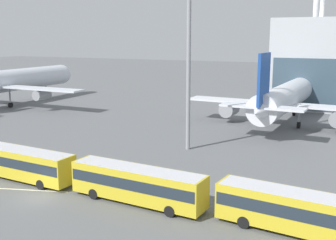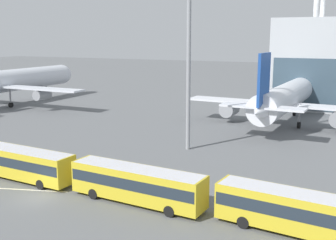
{
  "view_description": "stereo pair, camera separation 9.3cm",
  "coord_description": "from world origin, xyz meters",
  "px_view_note": "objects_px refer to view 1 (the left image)",
  "views": [
    {
      "loc": [
        27.21,
        -28.62,
        14.94
      ],
      "look_at": [
        3.67,
        21.19,
        4.0
      ],
      "focal_mm": 45.0,
      "sensor_mm": 36.0,
      "label": 1
    },
    {
      "loc": [
        27.29,
        -28.58,
        14.94
      ],
      "look_at": [
        3.67,
        21.19,
        4.0
      ],
      "focal_mm": 45.0,
      "sensor_mm": 36.0,
      "label": 2
    }
  ],
  "objects_px": {
    "airliner_at_gate_far": "(283,99)",
    "shuttle_bus_0": "(21,162)",
    "airliner_at_gate_near": "(1,82)",
    "shuttle_bus_2": "(301,211)",
    "shuttle_bus_1": "(137,183)",
    "floodlight_mast": "(189,4)"
  },
  "relations": [
    {
      "from": "airliner_at_gate_near",
      "to": "shuttle_bus_1",
      "type": "relative_size",
      "value": 3.32
    },
    {
      "from": "shuttle_bus_2",
      "to": "airliner_at_gate_far",
      "type": "bearing_deg",
      "value": 108.44
    },
    {
      "from": "airliner_at_gate_far",
      "to": "floodlight_mast",
      "type": "distance_m",
      "value": 26.76
    },
    {
      "from": "shuttle_bus_0",
      "to": "floodlight_mast",
      "type": "height_order",
      "value": "floodlight_mast"
    },
    {
      "from": "airliner_at_gate_near",
      "to": "floodlight_mast",
      "type": "xyz_separation_m",
      "value": [
        50.63,
        -15.86,
        13.61
      ]
    },
    {
      "from": "shuttle_bus_0",
      "to": "shuttle_bus_1",
      "type": "xyz_separation_m",
      "value": [
        14.36,
        -0.37,
        0.0
      ]
    },
    {
      "from": "shuttle_bus_1",
      "to": "floodlight_mast",
      "type": "bearing_deg",
      "value": 102.94
    },
    {
      "from": "shuttle_bus_2",
      "to": "shuttle_bus_1",
      "type": "bearing_deg",
      "value": -174.55
    },
    {
      "from": "shuttle_bus_0",
      "to": "shuttle_bus_2",
      "type": "distance_m",
      "value": 28.73
    },
    {
      "from": "airliner_at_gate_near",
      "to": "shuttle_bus_0",
      "type": "height_order",
      "value": "airliner_at_gate_near"
    },
    {
      "from": "airliner_at_gate_near",
      "to": "shuttle_bus_0",
      "type": "relative_size",
      "value": 3.32
    },
    {
      "from": "shuttle_bus_1",
      "to": "shuttle_bus_2",
      "type": "height_order",
      "value": "same"
    },
    {
      "from": "floodlight_mast",
      "to": "shuttle_bus_2",
      "type": "bearing_deg",
      "value": -48.11
    },
    {
      "from": "shuttle_bus_2",
      "to": "shuttle_bus_0",
      "type": "bearing_deg",
      "value": -174.97
    },
    {
      "from": "airliner_at_gate_far",
      "to": "shuttle_bus_0",
      "type": "height_order",
      "value": "airliner_at_gate_far"
    },
    {
      "from": "airliner_at_gate_near",
      "to": "shuttle_bus_2",
      "type": "xyz_separation_m",
      "value": [
        68.05,
        -35.28,
        -3.4
      ]
    },
    {
      "from": "floodlight_mast",
      "to": "shuttle_bus_1",
      "type": "bearing_deg",
      "value": -80.99
    },
    {
      "from": "airliner_at_gate_far",
      "to": "shuttle_bus_1",
      "type": "bearing_deg",
      "value": 174.67
    },
    {
      "from": "airliner_at_gate_far",
      "to": "shuttle_bus_1",
      "type": "xyz_separation_m",
      "value": [
        -5.52,
        -40.12,
        -2.6
      ]
    },
    {
      "from": "airliner_at_gate_near",
      "to": "shuttle_bus_2",
      "type": "bearing_deg",
      "value": -117.55
    },
    {
      "from": "airliner_at_gate_far",
      "to": "shuttle_bus_0",
      "type": "xyz_separation_m",
      "value": [
        -19.89,
        -39.75,
        -2.6
      ]
    },
    {
      "from": "airliner_at_gate_near",
      "to": "shuttle_bus_1",
      "type": "xyz_separation_m",
      "value": [
        53.69,
        -35.13,
        -3.4
      ]
    }
  ]
}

